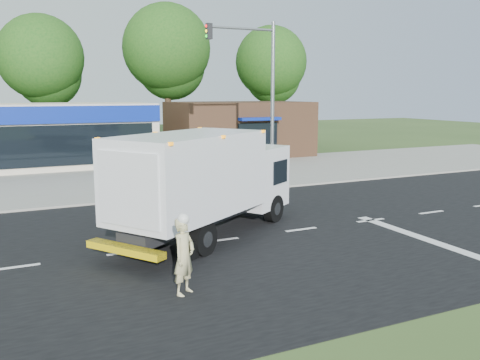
% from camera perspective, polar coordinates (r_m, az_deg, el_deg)
% --- Properties ---
extents(ground, '(120.00, 120.00, 0.00)m').
position_cam_1_polar(ground, '(17.68, 6.87, -5.58)').
color(ground, '#385123').
rests_on(ground, ground).
extents(road_asphalt, '(60.00, 14.00, 0.02)m').
position_cam_1_polar(road_asphalt, '(17.68, 6.87, -5.57)').
color(road_asphalt, black).
rests_on(road_asphalt, ground).
extents(sidewalk, '(60.00, 2.40, 0.12)m').
position_cam_1_polar(sidewalk, '(24.82, -3.19, -0.93)').
color(sidewalk, gray).
rests_on(sidewalk, ground).
extents(parking_apron, '(60.00, 9.00, 0.02)m').
position_cam_1_polar(parking_apron, '(30.21, -7.31, 0.83)').
color(parking_apron, gray).
rests_on(parking_apron, ground).
extents(lane_markings, '(55.20, 7.00, 0.01)m').
position_cam_1_polar(lane_markings, '(17.37, 13.05, -5.99)').
color(lane_markings, silver).
rests_on(lane_markings, road_asphalt).
extents(ems_box_truck, '(7.80, 6.31, 3.45)m').
position_cam_1_polar(ems_box_truck, '(16.30, -4.00, 0.31)').
color(ems_box_truck, black).
rests_on(ems_box_truck, ground).
extents(emergency_worker, '(0.80, 0.75, 1.94)m').
position_cam_1_polar(emergency_worker, '(11.95, -6.31, -8.37)').
color(emergency_worker, '#C4B982').
rests_on(emergency_worker, ground).
extents(retail_strip_mall, '(18.00, 6.20, 4.00)m').
position_cam_1_polar(retail_strip_mall, '(34.46, -24.99, 4.45)').
color(retail_strip_mall, beige).
rests_on(retail_strip_mall, ground).
extents(brown_storefront, '(10.00, 6.70, 4.00)m').
position_cam_1_polar(brown_storefront, '(38.08, -0.08, 5.76)').
color(brown_storefront, '#382316').
rests_on(brown_storefront, ground).
extents(traffic_signal_pole, '(3.51, 0.25, 8.00)m').
position_cam_1_polar(traffic_signal_pole, '(24.83, 2.36, 10.37)').
color(traffic_signal_pole, gray).
rests_on(traffic_signal_pole, ground).
extents(background_trees, '(36.77, 7.39, 12.10)m').
position_cam_1_polar(background_trees, '(43.47, -14.54, 13.05)').
color(background_trees, '#332114').
rests_on(background_trees, ground).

